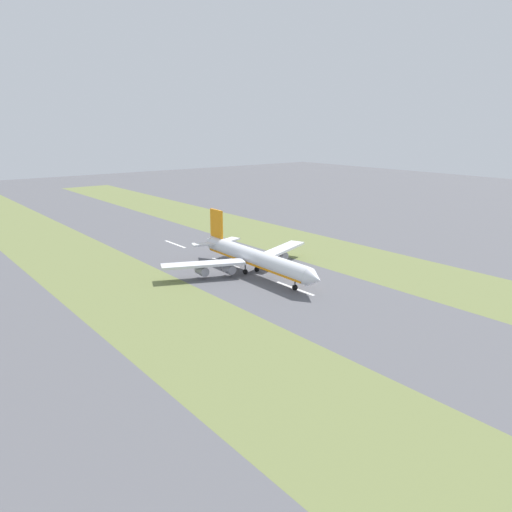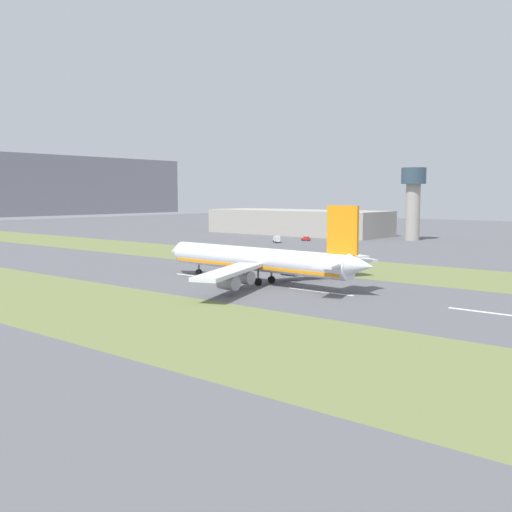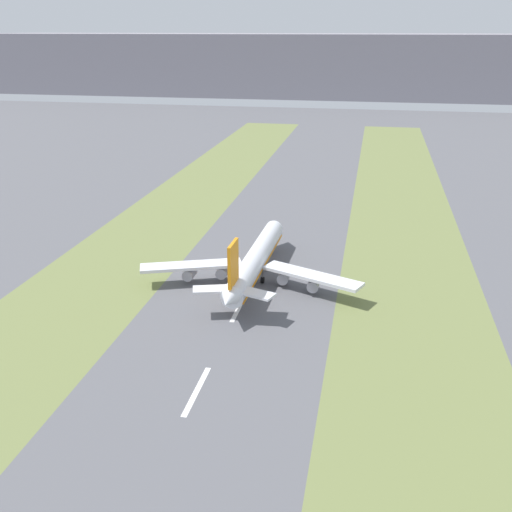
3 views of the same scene
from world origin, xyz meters
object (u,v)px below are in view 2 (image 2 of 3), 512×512
(terminal_building, at_px, (297,222))
(control_tower, at_px, (413,196))
(service_truck, at_px, (277,239))
(airplane_main_jet, at_px, (262,260))
(apron_car, at_px, (306,239))

(terminal_building, height_order, control_tower, control_tower)
(service_truck, bearing_deg, control_tower, -38.18)
(terminal_building, bearing_deg, service_truck, -153.12)
(terminal_building, bearing_deg, control_tower, -90.27)
(airplane_main_jet, height_order, control_tower, control_tower)
(airplane_main_jet, height_order, terminal_building, airplane_main_jet)
(apron_car, bearing_deg, terminal_building, 41.00)
(terminal_building, bearing_deg, airplane_main_jet, -146.82)
(airplane_main_jet, relative_size, terminal_building, 0.64)
(control_tower, distance_m, apron_car, 56.60)
(apron_car, bearing_deg, airplane_main_jet, -149.49)
(control_tower, bearing_deg, apron_car, 133.65)
(control_tower, bearing_deg, airplane_main_jet, -167.93)
(service_truck, bearing_deg, airplane_main_jet, -143.85)
(airplane_main_jet, relative_size, apron_car, 14.50)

